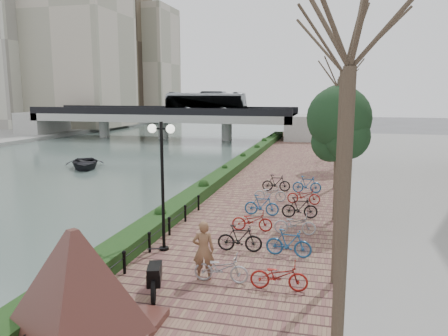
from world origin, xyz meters
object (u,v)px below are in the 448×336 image
(lamppost, at_px, (162,158))
(motorcycle, at_px, (155,274))
(pedestrian, at_px, (203,250))
(boat, at_px, (85,163))
(granite_monument, at_px, (76,285))

(lamppost, distance_m, motorcycle, 4.56)
(motorcycle, xyz_separation_m, pedestrian, (1.11, 1.24, 0.39))
(pedestrian, height_order, boat, pedestrian)
(granite_monument, height_order, motorcycle, granite_monument)
(granite_monument, relative_size, motorcycle, 2.63)
(lamppost, relative_size, boat, 1.07)
(granite_monument, distance_m, lamppost, 6.50)
(boat, bearing_deg, lamppost, -82.48)
(lamppost, height_order, boat, lamppost)
(motorcycle, bearing_deg, pedestrian, 28.71)
(motorcycle, bearing_deg, granite_monument, -124.40)
(granite_monument, height_order, lamppost, lamppost)
(lamppost, height_order, pedestrian, lamppost)
(granite_monument, distance_m, motorcycle, 3.02)
(granite_monument, distance_m, pedestrian, 4.48)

